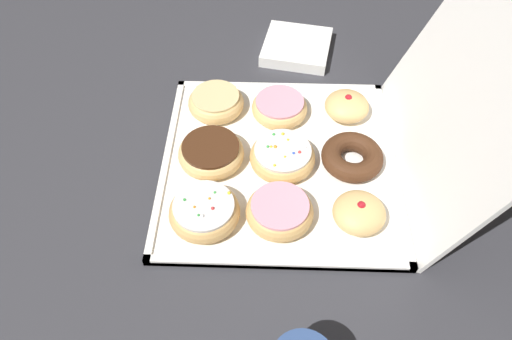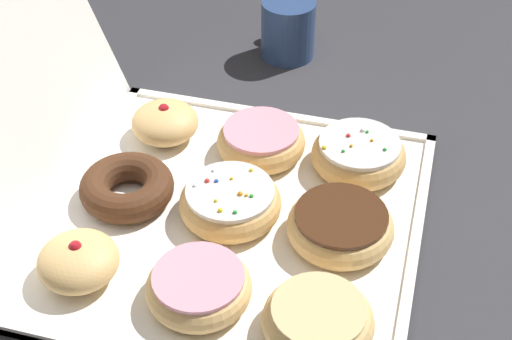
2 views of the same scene
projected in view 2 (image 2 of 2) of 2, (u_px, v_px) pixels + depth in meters
The scene contains 12 objects.
ground_plane at pixel (234, 225), 0.87m from camera, with size 3.00×3.00×0.00m, color #333338.
donut_box at pixel (234, 221), 0.87m from camera, with size 0.42×0.42×0.01m.
glazed_ring_donut_0 at pixel (318, 320), 0.73m from camera, with size 0.11×0.11×0.04m.
chocolate_frosted_donut_1 at pixel (341, 224), 0.83m from camera, with size 0.12×0.12×0.04m.
sprinkle_donut_2 at pixel (359, 154), 0.92m from camera, with size 0.12×0.12×0.04m.
pink_frosted_donut_3 at pixel (196, 286), 0.76m from camera, with size 0.11×0.11×0.04m.
sprinkle_donut_4 at pixel (230, 202), 0.86m from camera, with size 0.12×0.12×0.04m.
pink_frosted_donut_5 at pixel (258, 140), 0.94m from camera, with size 0.11×0.11×0.04m.
jelly_filled_donut_6 at pixel (78, 261), 0.78m from camera, with size 0.09×0.09×0.05m.
chocolate_cake_ring_donut_7 at pixel (126, 188), 0.88m from camera, with size 0.11×0.11×0.04m.
jelly_filled_donut_8 at pixel (165, 122), 0.97m from camera, with size 0.09×0.09×0.05m.
coffee_mug at pixel (289, 26), 1.13m from camera, with size 0.10×0.08×0.09m.
Camera 2 is at (-0.59, -0.19, 0.61)m, focal length 52.82 mm.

